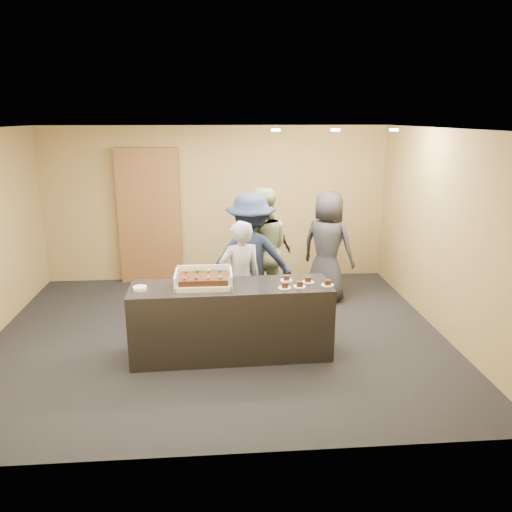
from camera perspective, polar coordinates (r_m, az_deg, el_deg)
The scene contains 17 objects.
room at distance 6.41m, azimuth -4.44°, elevation 2.14°, with size 6.04×6.00×2.70m.
serving_counter at distance 6.12m, azimuth -2.83°, elevation -7.37°, with size 2.40×0.70×0.90m, color black.
storage_cabinet at distance 8.88m, azimuth -12.07°, elevation 4.47°, with size 1.06×0.15×2.34m, color brown.
cake_box at distance 5.97m, azimuth -5.99°, elevation -2.96°, with size 0.67×0.46×0.20m.
sheet_cake at distance 5.93m, azimuth -6.01°, elevation -2.57°, with size 0.57×0.39×0.11m.
plate_stack at distance 5.96m, azimuth -13.12°, elevation -3.60°, with size 0.16×0.16×0.04m, color white.
slice_a at distance 5.87m, azimuth 3.31°, elevation -3.47°, with size 0.15×0.15×0.07m.
slice_b at distance 6.13m, azimuth 3.48°, elevation -2.61°, with size 0.15×0.15×0.07m.
slice_c at distance 5.92m, azimuth 5.02°, elevation -3.32°, with size 0.15×0.15×0.07m.
slice_d at distance 6.09m, azimuth 5.94°, elevation -2.79°, with size 0.15×0.15×0.07m.
slice_e at distance 6.01m, azimuth 8.19°, elevation -3.12°, with size 0.15×0.15×0.07m.
person_server_grey at distance 6.54m, azimuth -1.80°, elevation -2.69°, with size 0.57×0.38×1.57m, color #9D9DA2.
person_sage_man at distance 7.37m, azimuth 0.52°, elevation 0.65°, with size 0.91×0.71×1.87m, color gray.
person_navy_man at distance 7.01m, azimuth -0.59°, elevation -0.26°, with size 1.19×0.68×1.84m, color #1C2641.
person_brown_extra at distance 7.78m, azimuth 1.19°, elevation 0.19°, with size 0.90×0.38×1.54m, color #4F322A.
person_dark_suit at distance 7.92m, azimuth 8.19°, elevation 1.10°, with size 0.85×0.56×1.75m, color #2B2A30.
ceiling_spotlights at distance 6.92m, azimuth 9.06°, elevation 14.04°, with size 1.72×0.12×0.03m.
Camera 1 is at (-0.01, -6.23, 2.85)m, focal length 35.00 mm.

